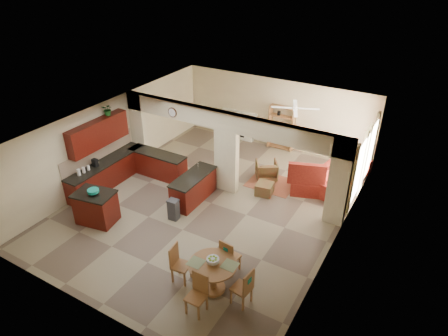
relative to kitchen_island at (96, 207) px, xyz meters
The scene contains 39 objects.
floor 3.56m from the kitchen_island, 45.61° to the left, with size 10.00×10.00×0.00m, color #817559.
ceiling 4.21m from the kitchen_island, 45.61° to the left, with size 10.00×10.00×0.00m, color white.
wall_back 7.96m from the kitchen_island, 71.85° to the left, with size 8.00×8.00×0.00m, color beige.
wall_front 3.61m from the kitchen_island, 45.20° to the right, with size 8.00×8.00×0.00m, color beige.
wall_left 3.08m from the kitchen_island, 121.36° to the left, with size 10.00×10.00×0.00m, color beige.
wall_right 7.00m from the kitchen_island, 21.28° to the left, with size 10.00×10.00×0.00m, color beige.
partition_left_pier 3.83m from the kitchen_island, 109.34° to the left, with size 0.60×0.25×2.80m, color beige.
partition_center_pier 4.34m from the kitchen_island, 54.98° to the left, with size 0.80×0.25×2.20m, color beige.
partition_right_pier 7.15m from the kitchen_island, 29.71° to the left, with size 0.60×0.25×2.80m, color beige.
partition_header 4.74m from the kitchen_island, 54.98° to the left, with size 8.00×0.25×0.60m, color beige.
kitchen_counter 2.41m from the kitchen_island, 109.31° to the left, with size 2.52×3.29×1.48m.
upper_cabinets 2.61m from the kitchen_island, 128.26° to the left, with size 0.35×2.40×0.90m, color #430907.
peninsula 3.04m from the kitchen_island, 52.21° to the left, with size 0.70×1.85×0.91m.
wall_clock 3.92m from the kitchen_island, 82.14° to the left, with size 0.34×0.34×0.03m, color #522E1B.
rug 5.92m from the kitchen_island, 51.56° to the left, with size 1.60×1.30×0.01m, color brown.
fireplace 7.40m from the kitchen_island, 83.29° to the left, with size 1.60×0.35×1.20m.
shelving_unit 7.87m from the kitchen_island, 69.01° to the left, with size 1.00×0.32×1.80m, color #9C6935.
window_a 8.07m from the kitchen_island, 36.82° to the left, with size 0.02×0.90×1.90m, color white.
window_b 9.19m from the kitchen_island, 45.37° to the left, with size 0.02×0.90×1.90m, color white.
glazed_door 8.59m from the kitchen_island, 41.37° to the left, with size 0.02×0.70×2.10m, color white.
drape_a_left 7.69m from the kitchen_island, 33.41° to the left, with size 0.10×0.28×2.30m, color #42201A.
drape_a_right 8.41m from the kitchen_island, 40.27° to the left, with size 0.10×0.28×2.30m, color #42201A.
drape_b_left 8.74m from the kitchen_island, 42.78° to the left, with size 0.10×0.28×2.30m, color #42201A.
drape_b_right 9.59m from the kitchen_island, 48.06° to the left, with size 0.10×0.28×2.30m, color #42201A.
ceiling_fan 7.10m from the kitchen_island, 54.30° to the left, with size 1.00×1.00×0.10m, color white.
kitchen_island is the anchor object (origin of this frame).
teal_bowl 0.58m from the kitchen_island, 36.70° to the right, with size 0.33×0.33×0.16m, color #138772.
trash_can 2.29m from the kitchen_island, 32.77° to the left, with size 0.30×0.25×0.63m, color #302F32.
dining_table 4.47m from the kitchen_island, ahead, with size 1.17×1.17×0.80m.
fruit_bowl 4.47m from the kitchen_island, ahead, with size 0.31×0.31×0.16m, color #80BF29.
sofa 8.18m from the kitchen_island, 45.21° to the left, with size 1.08×2.76×0.81m, color maroon.
chaise 6.91m from the kitchen_island, 44.33° to the left, with size 1.22×1.00×0.49m, color maroon.
armchair 5.89m from the kitchen_island, 55.31° to the left, with size 0.72×0.74×0.68m, color maroon.
ottoman 5.39m from the kitchen_island, 46.24° to the left, with size 0.54×0.54×0.39m, color maroon.
plant 3.36m from the kitchen_island, 120.74° to the left, with size 0.37×0.32×0.41m, color #124414.
chair_north 4.48m from the kitchen_island, ahead, with size 0.47×0.47×1.02m.
chair_east 5.35m from the kitchen_island, ahead, with size 0.47×0.47×1.02m.
chair_south 4.66m from the kitchen_island, 16.00° to the right, with size 0.42×0.43×1.02m.
chair_west 3.59m from the kitchen_island, 11.65° to the right, with size 0.47×0.47×1.02m.
Camera 1 is at (5.72, -9.06, 7.37)m, focal length 32.00 mm.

